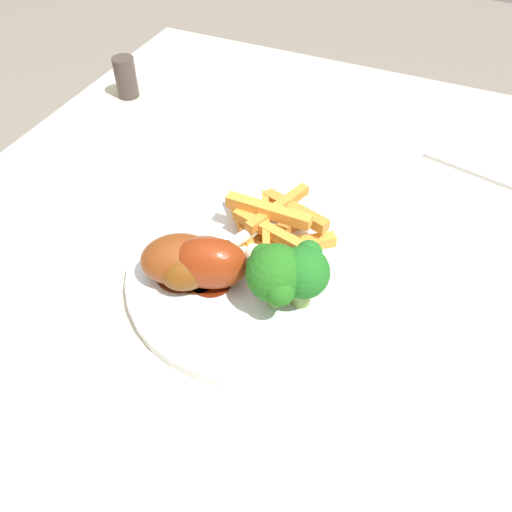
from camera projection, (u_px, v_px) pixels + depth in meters
name	position (u px, v px, depth m)	size (l,w,h in m)	color
dining_table	(210.00, 392.00, 0.58)	(1.08, 0.71, 0.73)	beige
dinner_plate	(256.00, 275.00, 0.53)	(0.25, 0.25, 0.01)	silver
broccoli_floret_front	(275.00, 274.00, 0.47)	(0.05, 0.05, 0.07)	#78A35B
broccoli_floret_middle	(302.00, 272.00, 0.47)	(0.05, 0.05, 0.06)	#83A351
carrot_fries_pile	(271.00, 228.00, 0.55)	(0.12, 0.13, 0.04)	orange
chicken_drumstick_near	(183.00, 259.00, 0.51)	(0.09, 0.11, 0.04)	#59220C
chicken_drumstick_far	(214.00, 264.00, 0.50)	(0.06, 0.12, 0.05)	#601A09
chicken_drumstick_extra	(200.00, 260.00, 0.51)	(0.12, 0.08, 0.04)	#4D2309
fork	(503.00, 182.00, 0.64)	(0.19, 0.01, 0.01)	silver
pepper_shaker	(126.00, 77.00, 0.76)	(0.03, 0.03, 0.06)	#423833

